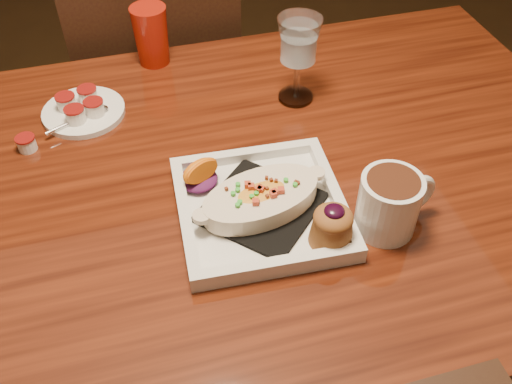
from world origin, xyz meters
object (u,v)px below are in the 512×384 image
object	(u,v)px
red_tumbler	(151,36)
chair_far	(161,93)
table	(205,222)
plate	(268,206)
saucer	(82,110)
coffee_mug	(391,202)
goblet	(299,45)

from	to	relation	value
red_tumbler	chair_far	bearing A→B (deg)	85.27
table	plate	xyz separation A→B (m)	(0.09, -0.10, 0.12)
saucer	red_tumbler	bearing A→B (deg)	43.20
red_tumbler	plate	bearing A→B (deg)	-78.02
coffee_mug	chair_far	bearing A→B (deg)	97.88
table	red_tumbler	size ratio (longest dim) A/B	11.92
red_tumbler	coffee_mug	bearing A→B (deg)	-63.79
red_tumbler	table	bearing A→B (deg)	-87.28
table	goblet	world-z (taller)	goblet
plate	saucer	world-z (taller)	plate
chair_far	plate	bearing A→B (deg)	96.83
coffee_mug	table	bearing A→B (deg)	136.57
chair_far	coffee_mug	distance (m)	0.89
table	coffee_mug	bearing A→B (deg)	-33.18
plate	saucer	distance (m)	0.44
goblet	saucer	xyz separation A→B (m)	(-0.41, 0.06, -0.11)
chair_far	red_tumbler	xyz separation A→B (m)	(-0.02, -0.23, 0.31)
chair_far	red_tumbler	distance (m)	0.38
table	goblet	distance (m)	0.37
chair_far	saucer	distance (m)	0.49
saucer	chair_far	bearing A→B (deg)	64.64
coffee_mug	goblet	xyz separation A→B (m)	(-0.03, 0.36, 0.07)
red_tumbler	saucer	bearing A→B (deg)	-136.80
goblet	red_tumbler	bearing A→B (deg)	140.19
saucer	red_tumbler	world-z (taller)	red_tumbler
plate	coffee_mug	distance (m)	0.19
plate	goblet	size ratio (longest dim) A/B	1.59
coffee_mug	red_tumbler	xyz separation A→B (m)	(-0.28, 0.57, 0.01)
chair_far	goblet	world-z (taller)	chair_far
chair_far	goblet	bearing A→B (deg)	117.92
chair_far	saucer	world-z (taller)	chair_far
chair_far	plate	size ratio (longest dim) A/B	3.35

